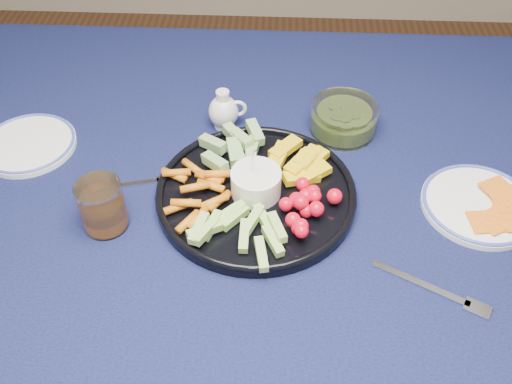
{
  "coord_description": "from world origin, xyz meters",
  "views": [
    {
      "loc": [
        0.04,
        -0.78,
        1.48
      ],
      "look_at": [
        0.01,
        -0.06,
        0.76
      ],
      "focal_mm": 40.0,
      "sensor_mm": 36.0,
      "label": 1
    }
  ],
  "objects_px": {
    "crudite_platter": "(255,190)",
    "pickle_bowl": "(344,120)",
    "juice_tumbler": "(103,208)",
    "side_plate_extra": "(28,144)",
    "creamer_pitcher": "(224,111)",
    "dining_table": "(253,206)",
    "cheese_plate": "(480,203)"
  },
  "relations": [
    {
      "from": "juice_tumbler",
      "to": "side_plate_extra",
      "type": "relative_size",
      "value": 0.49
    },
    {
      "from": "dining_table",
      "to": "crudite_platter",
      "type": "height_order",
      "value": "crudite_platter"
    },
    {
      "from": "dining_table",
      "to": "juice_tumbler",
      "type": "relative_size",
      "value": 18.26
    },
    {
      "from": "pickle_bowl",
      "to": "side_plate_extra",
      "type": "bearing_deg",
      "value": -172.43
    },
    {
      "from": "crudite_platter",
      "to": "pickle_bowl",
      "type": "bearing_deg",
      "value": 50.02
    },
    {
      "from": "cheese_plate",
      "to": "juice_tumbler",
      "type": "bearing_deg",
      "value": -173.71
    },
    {
      "from": "dining_table",
      "to": "pickle_bowl",
      "type": "relative_size",
      "value": 12.6
    },
    {
      "from": "creamer_pitcher",
      "to": "pickle_bowl",
      "type": "bearing_deg",
      "value": -1.04
    },
    {
      "from": "dining_table",
      "to": "creamer_pitcher",
      "type": "height_order",
      "value": "creamer_pitcher"
    },
    {
      "from": "creamer_pitcher",
      "to": "cheese_plate",
      "type": "xyz_separation_m",
      "value": [
        0.47,
        -0.21,
        -0.03
      ]
    },
    {
      "from": "crudite_platter",
      "to": "creamer_pitcher",
      "type": "height_order",
      "value": "crudite_platter"
    },
    {
      "from": "dining_table",
      "to": "crudite_platter",
      "type": "xyz_separation_m",
      "value": [
        0.01,
        -0.06,
        0.11
      ]
    },
    {
      "from": "juice_tumbler",
      "to": "crudite_platter",
      "type": "bearing_deg",
      "value": 16.79
    },
    {
      "from": "pickle_bowl",
      "to": "juice_tumbler",
      "type": "relative_size",
      "value": 1.45
    },
    {
      "from": "side_plate_extra",
      "to": "cheese_plate",
      "type": "bearing_deg",
      "value": -8.17
    },
    {
      "from": "dining_table",
      "to": "pickle_bowl",
      "type": "distance_m",
      "value": 0.25
    },
    {
      "from": "juice_tumbler",
      "to": "pickle_bowl",
      "type": "bearing_deg",
      "value": 33.33
    },
    {
      "from": "crudite_platter",
      "to": "pickle_bowl",
      "type": "distance_m",
      "value": 0.26
    },
    {
      "from": "pickle_bowl",
      "to": "juice_tumbler",
      "type": "bearing_deg",
      "value": -146.67
    },
    {
      "from": "cheese_plate",
      "to": "side_plate_extra",
      "type": "distance_m",
      "value": 0.86
    },
    {
      "from": "side_plate_extra",
      "to": "juice_tumbler",
      "type": "bearing_deg",
      "value": -43.83
    },
    {
      "from": "pickle_bowl",
      "to": "dining_table",
      "type": "bearing_deg",
      "value": -141.44
    },
    {
      "from": "dining_table",
      "to": "cheese_plate",
      "type": "xyz_separation_m",
      "value": [
        0.4,
        -0.07,
        0.1
      ]
    },
    {
      "from": "crudite_platter",
      "to": "cheese_plate",
      "type": "bearing_deg",
      "value": -0.67
    },
    {
      "from": "juice_tumbler",
      "to": "side_plate_extra",
      "type": "bearing_deg",
      "value": 136.17
    },
    {
      "from": "side_plate_extra",
      "to": "crudite_platter",
      "type": "bearing_deg",
      "value": -14.51
    },
    {
      "from": "cheese_plate",
      "to": "side_plate_extra",
      "type": "height_order",
      "value": "cheese_plate"
    },
    {
      "from": "side_plate_extra",
      "to": "dining_table",
      "type": "bearing_deg",
      "value": -7.2
    },
    {
      "from": "juice_tumbler",
      "to": "dining_table",
      "type": "bearing_deg",
      "value": 29.19
    },
    {
      "from": "creamer_pitcher",
      "to": "side_plate_extra",
      "type": "xyz_separation_m",
      "value": [
        -0.38,
        -0.09,
        -0.03
      ]
    },
    {
      "from": "creamer_pitcher",
      "to": "side_plate_extra",
      "type": "bearing_deg",
      "value": -167.12
    },
    {
      "from": "juice_tumbler",
      "to": "creamer_pitcher",
      "type": "bearing_deg",
      "value": 57.48
    }
  ]
}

